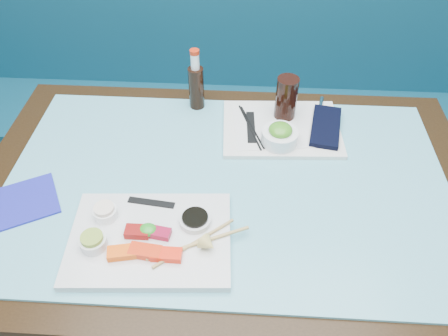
# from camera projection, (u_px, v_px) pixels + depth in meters

# --- Properties ---
(booth_bench) EXTENTS (3.00, 0.56, 1.17)m
(booth_bench) POSITION_uv_depth(u_px,v_px,m) (236.00, 110.00, 2.07)
(booth_bench) COLOR navy
(booth_bench) RESTS_ON ground
(dining_table) EXTENTS (1.40, 0.90, 0.75)m
(dining_table) POSITION_uv_depth(u_px,v_px,m) (226.00, 204.00, 1.27)
(dining_table) COLOR black
(dining_table) RESTS_ON ground
(glass_top) EXTENTS (1.22, 0.76, 0.01)m
(glass_top) POSITION_uv_depth(u_px,v_px,m) (226.00, 183.00, 1.21)
(glass_top) COLOR #60B0C1
(glass_top) RESTS_ON dining_table
(sashimi_plate) EXTENTS (0.40, 0.30, 0.02)m
(sashimi_plate) POSITION_uv_depth(u_px,v_px,m) (150.00, 239.00, 1.06)
(sashimi_plate) COLOR silver
(sashimi_plate) RESTS_ON glass_top
(salmon_left) EXTENTS (0.08, 0.05, 0.02)m
(salmon_left) POSITION_uv_depth(u_px,v_px,m) (123.00, 252.00, 1.01)
(salmon_left) COLOR #FF540A
(salmon_left) RESTS_ON sashimi_plate
(salmon_mid) EXTENTS (0.08, 0.04, 0.02)m
(salmon_mid) POSITION_uv_depth(u_px,v_px,m) (145.00, 252.00, 1.01)
(salmon_mid) COLOR red
(salmon_mid) RESTS_ON sashimi_plate
(salmon_right) EXTENTS (0.07, 0.04, 0.02)m
(salmon_right) POSITION_uv_depth(u_px,v_px,m) (166.00, 255.00, 1.00)
(salmon_right) COLOR #FF240A
(salmon_right) RESTS_ON sashimi_plate
(tuna_left) EXTENTS (0.06, 0.04, 0.02)m
(tuna_left) POSITION_uv_depth(u_px,v_px,m) (137.00, 232.00, 1.05)
(tuna_left) COLOR maroon
(tuna_left) RESTS_ON sashimi_plate
(tuna_right) EXTENTS (0.05, 0.04, 0.02)m
(tuna_right) POSITION_uv_depth(u_px,v_px,m) (160.00, 233.00, 1.04)
(tuna_right) COLOR maroon
(tuna_right) RESTS_ON sashimi_plate
(seaweed_garnish) EXTENTS (0.06, 0.05, 0.02)m
(seaweed_garnish) POSITION_uv_depth(u_px,v_px,m) (148.00, 230.00, 1.05)
(seaweed_garnish) COLOR #259221
(seaweed_garnish) RESTS_ON sashimi_plate
(ramekin_wasabi) EXTENTS (0.07, 0.07, 0.03)m
(ramekin_wasabi) POSITION_uv_depth(u_px,v_px,m) (93.00, 242.00, 1.02)
(ramekin_wasabi) COLOR white
(ramekin_wasabi) RESTS_ON sashimi_plate
(wasabi_fill) EXTENTS (0.06, 0.06, 0.01)m
(wasabi_fill) POSITION_uv_depth(u_px,v_px,m) (92.00, 238.00, 1.01)
(wasabi_fill) COLOR olive
(wasabi_fill) RESTS_ON ramekin_wasabi
(ramekin_ginger) EXTENTS (0.07, 0.07, 0.02)m
(ramekin_ginger) POSITION_uv_depth(u_px,v_px,m) (105.00, 213.00, 1.08)
(ramekin_ginger) COLOR white
(ramekin_ginger) RESTS_ON sashimi_plate
(ginger_fill) EXTENTS (0.06, 0.06, 0.01)m
(ginger_fill) POSITION_uv_depth(u_px,v_px,m) (104.00, 208.00, 1.07)
(ginger_fill) COLOR beige
(ginger_fill) RESTS_ON ramekin_ginger
(soy_dish) EXTENTS (0.09, 0.09, 0.02)m
(soy_dish) POSITION_uv_depth(u_px,v_px,m) (195.00, 220.00, 1.07)
(soy_dish) COLOR silver
(soy_dish) RESTS_ON sashimi_plate
(soy_fill) EXTENTS (0.08, 0.08, 0.01)m
(soy_fill) POSITION_uv_depth(u_px,v_px,m) (195.00, 217.00, 1.07)
(soy_fill) COLOR black
(soy_fill) RESTS_ON soy_dish
(lemon_wedge) EXTENTS (0.05, 0.05, 0.04)m
(lemon_wedge) POSITION_uv_depth(u_px,v_px,m) (208.00, 245.00, 1.01)
(lemon_wedge) COLOR #DCC268
(lemon_wedge) RESTS_ON sashimi_plate
(chopstick_sleeve) EXTENTS (0.12, 0.03, 0.00)m
(chopstick_sleeve) POSITION_uv_depth(u_px,v_px,m) (151.00, 203.00, 1.12)
(chopstick_sleeve) COLOR black
(chopstick_sleeve) RESTS_ON sashimi_plate
(wooden_chopstick_a) EXTENTS (0.18, 0.15, 0.01)m
(wooden_chopstick_a) POSITION_uv_depth(u_px,v_px,m) (194.00, 243.00, 1.03)
(wooden_chopstick_a) COLOR #AA8A50
(wooden_chopstick_a) RESTS_ON sashimi_plate
(wooden_chopstick_b) EXTENTS (0.24, 0.11, 0.01)m
(wooden_chopstick_b) POSITION_uv_depth(u_px,v_px,m) (199.00, 243.00, 1.03)
(wooden_chopstick_b) COLOR tan
(wooden_chopstick_b) RESTS_ON sashimi_plate
(serving_tray) EXTENTS (0.37, 0.29, 0.01)m
(serving_tray) POSITION_uv_depth(u_px,v_px,m) (281.00, 128.00, 1.36)
(serving_tray) COLOR silver
(serving_tray) RESTS_ON glass_top
(paper_placemat) EXTENTS (0.32, 0.24, 0.00)m
(paper_placemat) POSITION_uv_depth(u_px,v_px,m) (282.00, 126.00, 1.35)
(paper_placemat) COLOR silver
(paper_placemat) RESTS_ON serving_tray
(seaweed_bowl) EXTENTS (0.13, 0.13, 0.04)m
(seaweed_bowl) POSITION_uv_depth(u_px,v_px,m) (280.00, 137.00, 1.29)
(seaweed_bowl) COLOR white
(seaweed_bowl) RESTS_ON serving_tray
(seaweed_salad) EXTENTS (0.08, 0.08, 0.03)m
(seaweed_salad) POSITION_uv_depth(u_px,v_px,m) (280.00, 130.00, 1.27)
(seaweed_salad) COLOR #428C20
(seaweed_salad) RESTS_ON seaweed_bowl
(cola_glass) EXTENTS (0.08, 0.08, 0.14)m
(cola_glass) POSITION_uv_depth(u_px,v_px,m) (286.00, 98.00, 1.34)
(cola_glass) COLOR black
(cola_glass) RESTS_ON serving_tray
(navy_pouch) EXTENTS (0.12, 0.21, 0.02)m
(navy_pouch) POSITION_uv_depth(u_px,v_px,m) (326.00, 126.00, 1.34)
(navy_pouch) COLOR black
(navy_pouch) RESTS_ON serving_tray
(fork) EXTENTS (0.03, 0.10, 0.01)m
(fork) POSITION_uv_depth(u_px,v_px,m) (320.00, 106.00, 1.42)
(fork) COLOR silver
(fork) RESTS_ON serving_tray
(black_chopstick_a) EXTENTS (0.08, 0.21, 0.01)m
(black_chopstick_a) POSITION_uv_depth(u_px,v_px,m) (250.00, 127.00, 1.35)
(black_chopstick_a) COLOR black
(black_chopstick_a) RESTS_ON serving_tray
(black_chopstick_b) EXTENTS (0.08, 0.20, 0.01)m
(black_chopstick_b) POSITION_uv_depth(u_px,v_px,m) (252.00, 127.00, 1.35)
(black_chopstick_b) COLOR black
(black_chopstick_b) RESTS_ON serving_tray
(tray_sleeve) EXTENTS (0.03, 0.15, 0.00)m
(tray_sleeve) POSITION_uv_depth(u_px,v_px,m) (251.00, 127.00, 1.35)
(tray_sleeve) COLOR black
(tray_sleeve) RESTS_ON serving_tray
(cola_bottle_body) EXTENTS (0.07, 0.07, 0.14)m
(cola_bottle_body) POSITION_uv_depth(u_px,v_px,m) (196.00, 88.00, 1.40)
(cola_bottle_body) COLOR black
(cola_bottle_body) RESTS_ON glass_top
(cola_bottle_neck) EXTENTS (0.04, 0.04, 0.05)m
(cola_bottle_neck) POSITION_uv_depth(u_px,v_px,m) (195.00, 61.00, 1.34)
(cola_bottle_neck) COLOR white
(cola_bottle_neck) RESTS_ON cola_bottle_body
(cola_bottle_cap) EXTENTS (0.04, 0.04, 0.01)m
(cola_bottle_cap) POSITION_uv_depth(u_px,v_px,m) (194.00, 52.00, 1.31)
(cola_bottle_cap) COLOR red
(cola_bottle_cap) RESTS_ON cola_bottle_neck
(blue_napkin) EXTENTS (0.21, 0.21, 0.01)m
(blue_napkin) POSITION_uv_depth(u_px,v_px,m) (26.00, 201.00, 1.15)
(blue_napkin) COLOR #1B1F99
(blue_napkin) RESTS_ON glass_top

